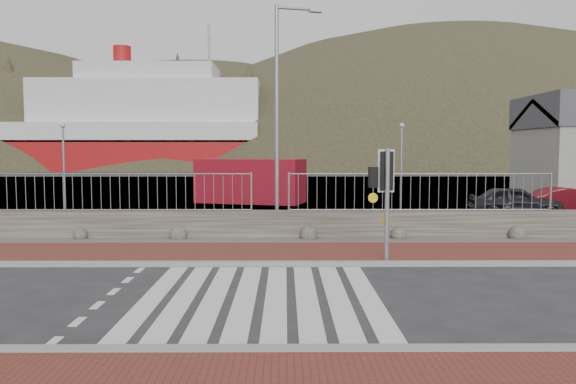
{
  "coord_description": "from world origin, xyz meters",
  "views": [
    {
      "loc": [
        0.48,
        -10.71,
        2.9
      ],
      "look_at": [
        0.55,
        3.0,
        1.84
      ],
      "focal_mm": 35.0,
      "sensor_mm": 36.0,
      "label": 1
    }
  ],
  "objects_px": {
    "ferry": "(105,131)",
    "car_a": "(515,201)",
    "streetlight": "(281,107)",
    "car_b": "(567,201)",
    "shipping_container": "(251,181)",
    "traffic_signal_far": "(386,180)"
  },
  "relations": [
    {
      "from": "ferry",
      "to": "car_a",
      "type": "distance_m",
      "value": 65.16
    },
    {
      "from": "ferry",
      "to": "car_a",
      "type": "height_order",
      "value": "ferry"
    },
    {
      "from": "traffic_signal_far",
      "to": "car_a",
      "type": "bearing_deg",
      "value": -131.25
    },
    {
      "from": "car_a",
      "to": "car_b",
      "type": "bearing_deg",
      "value": -59.23
    },
    {
      "from": "ferry",
      "to": "traffic_signal_far",
      "type": "height_order",
      "value": "ferry"
    },
    {
      "from": "ferry",
      "to": "streetlight",
      "type": "xyz_separation_m",
      "value": [
        24.98,
        -59.77,
        -1.07
      ]
    },
    {
      "from": "streetlight",
      "to": "shipping_container",
      "type": "bearing_deg",
      "value": 85.18
    },
    {
      "from": "streetlight",
      "to": "car_a",
      "type": "relative_size",
      "value": 1.99
    },
    {
      "from": "ferry",
      "to": "shipping_container",
      "type": "height_order",
      "value": "ferry"
    },
    {
      "from": "streetlight",
      "to": "traffic_signal_far",
      "type": "bearing_deg",
      "value": -73.86
    },
    {
      "from": "car_b",
      "to": "car_a",
      "type": "bearing_deg",
      "value": 105.79
    },
    {
      "from": "streetlight",
      "to": "car_a",
      "type": "distance_m",
      "value": 11.76
    },
    {
      "from": "ferry",
      "to": "shipping_container",
      "type": "relative_size",
      "value": 8.86
    },
    {
      "from": "ferry",
      "to": "car_a",
      "type": "xyz_separation_m",
      "value": [
        34.99,
        -54.77,
        -4.71
      ]
    },
    {
      "from": "shipping_container",
      "to": "car_a",
      "type": "xyz_separation_m",
      "value": [
        11.72,
        -6.35,
        -0.52
      ]
    },
    {
      "from": "ferry",
      "to": "traffic_signal_far",
      "type": "distance_m",
      "value": 70.27
    },
    {
      "from": "car_b",
      "to": "streetlight",
      "type": "bearing_deg",
      "value": 110.04
    },
    {
      "from": "car_a",
      "to": "car_b",
      "type": "distance_m",
      "value": 2.97
    },
    {
      "from": "streetlight",
      "to": "car_b",
      "type": "distance_m",
      "value": 14.62
    },
    {
      "from": "ferry",
      "to": "streetlight",
      "type": "distance_m",
      "value": 64.79
    },
    {
      "from": "streetlight",
      "to": "ferry",
      "type": "bearing_deg",
      "value": 99.28
    },
    {
      "from": "ferry",
      "to": "streetlight",
      "type": "bearing_deg",
      "value": -67.32
    }
  ]
}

